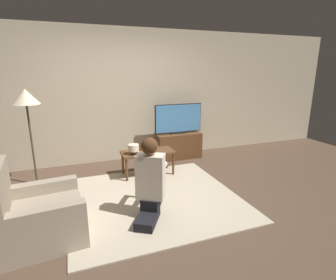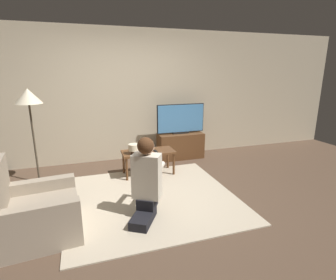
# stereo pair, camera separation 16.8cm
# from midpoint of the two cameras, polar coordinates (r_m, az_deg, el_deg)

# --- Properties ---
(ground_plane) EXTENTS (10.00, 10.00, 0.00)m
(ground_plane) POSITION_cam_midpoint_polar(r_m,az_deg,el_deg) (3.90, -2.21, -12.56)
(ground_plane) COLOR brown
(wall_back) EXTENTS (10.00, 0.06, 2.60)m
(wall_back) POSITION_cam_midpoint_polar(r_m,az_deg,el_deg) (5.37, -8.08, 9.44)
(wall_back) COLOR beige
(wall_back) RESTS_ON ground_plane
(rug) EXTENTS (2.36, 2.25, 0.02)m
(rug) POSITION_cam_midpoint_polar(r_m,az_deg,el_deg) (3.90, -2.21, -12.46)
(rug) COLOR #BCAD93
(rug) RESTS_ON ground_plane
(tv_stand) EXTENTS (0.94, 0.38, 0.53)m
(tv_stand) POSITION_cam_midpoint_polar(r_m,az_deg,el_deg) (5.51, 3.59, -1.26)
(tv_stand) COLOR brown
(tv_stand) RESTS_ON ground_plane
(tv) EXTENTS (1.01, 0.08, 0.61)m
(tv) POSITION_cam_midpoint_polar(r_m,az_deg,el_deg) (5.39, 3.68, 4.64)
(tv) COLOR black
(tv) RESTS_ON tv_stand
(coffee_table) EXTENTS (0.91, 0.42, 0.44)m
(coffee_table) POSITION_cam_midpoint_polar(r_m,az_deg,el_deg) (4.59, -3.27, -3.04)
(coffee_table) COLOR brown
(coffee_table) RESTS_ON ground_plane
(floor_lamp) EXTENTS (0.40, 0.40, 1.54)m
(floor_lamp) POSITION_cam_midpoint_polar(r_m,az_deg,el_deg) (4.54, -27.09, 7.23)
(floor_lamp) COLOR #4C4233
(floor_lamp) RESTS_ON ground_plane
(armchair) EXTENTS (0.94, 0.90, 0.90)m
(armchair) POSITION_cam_midpoint_polar(r_m,az_deg,el_deg) (3.29, -26.10, -14.29)
(armchair) COLOR gray
(armchair) RESTS_ON ground_plane
(person_kneeling) EXTENTS (0.62, 0.81, 1.03)m
(person_kneeling) POSITION_cam_midpoint_polar(r_m,az_deg,el_deg) (3.24, -3.24, -8.27)
(person_kneeling) COLOR black
(person_kneeling) RESTS_ON rug
(picture_frame) EXTENTS (0.11, 0.01, 0.15)m
(picture_frame) POSITION_cam_midpoint_polar(r_m,az_deg,el_deg) (4.56, -5.31, -1.52)
(picture_frame) COLOR brown
(picture_frame) RESTS_ON coffee_table
(table_lamp) EXTENTS (0.18, 0.18, 0.17)m
(table_lamp) POSITION_cam_midpoint_polar(r_m,az_deg,el_deg) (4.41, -6.37, -1.75)
(table_lamp) COLOR #4C3823
(table_lamp) RESTS_ON coffee_table
(remote) EXTENTS (0.04, 0.15, 0.02)m
(remote) POSITION_cam_midpoint_polar(r_m,az_deg,el_deg) (4.53, -1.62, -2.47)
(remote) COLOR black
(remote) RESTS_ON coffee_table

